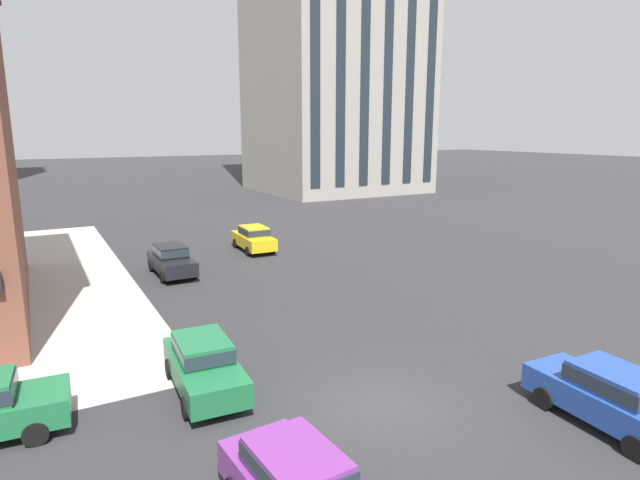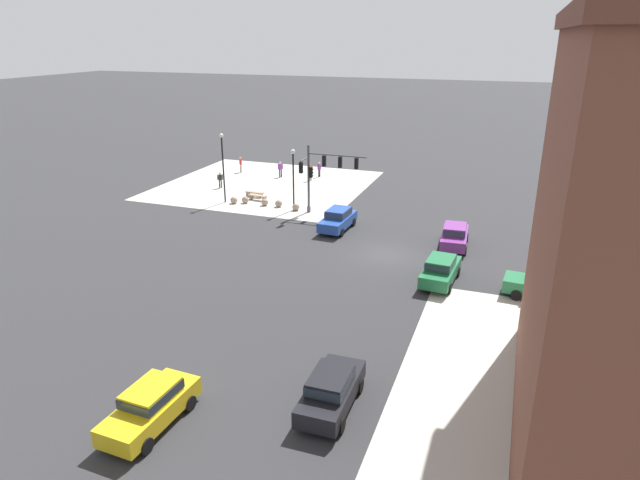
{
  "view_description": "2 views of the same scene",
  "coord_description": "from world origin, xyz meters",
  "px_view_note": "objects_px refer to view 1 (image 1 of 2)",
  "views": [
    {
      "loc": [
        -8.44,
        -11.47,
        7.91
      ],
      "look_at": [
        1.88,
        7.08,
        3.48
      ],
      "focal_mm": 29.38,
      "sensor_mm": 36.0,
      "label": 1
    },
    {
      "loc": [
        -8.02,
        35.49,
        14.52
      ],
      "look_at": [
        1.56,
        9.05,
        4.07
      ],
      "focal_mm": 31.27,
      "sensor_mm": 36.0,
      "label": 2
    }
  ],
  "objects_px": {
    "car_parked_curb": "(254,237)",
    "car_main_southbound_near": "(611,394)",
    "car_cross_westbound": "(171,259)",
    "car_main_northbound_far": "(204,363)"
  },
  "relations": [
    {
      "from": "car_main_northbound_far",
      "to": "car_parked_curb",
      "type": "relative_size",
      "value": 1.01
    },
    {
      "from": "car_main_northbound_far",
      "to": "car_cross_westbound",
      "type": "xyz_separation_m",
      "value": [
        2.37,
        13.94,
        0.0
      ]
    },
    {
      "from": "car_main_southbound_near",
      "to": "car_cross_westbound",
      "type": "bearing_deg",
      "value": 107.47
    },
    {
      "from": "car_main_northbound_far",
      "to": "car_cross_westbound",
      "type": "relative_size",
      "value": 1.02
    },
    {
      "from": "car_main_northbound_far",
      "to": "car_parked_curb",
      "type": "xyz_separation_m",
      "value": [
        8.65,
        17.32,
        0.0
      ]
    },
    {
      "from": "car_parked_curb",
      "to": "car_main_southbound_near",
      "type": "bearing_deg",
      "value": -89.06
    },
    {
      "from": "car_main_southbound_near",
      "to": "car_cross_westbound",
      "type": "distance_m",
      "value": 22.28
    },
    {
      "from": "car_main_southbound_near",
      "to": "car_parked_curb",
      "type": "bearing_deg",
      "value": 90.94
    },
    {
      "from": "car_cross_westbound",
      "to": "car_parked_curb",
      "type": "distance_m",
      "value": 7.14
    },
    {
      "from": "car_main_northbound_far",
      "to": "car_parked_curb",
      "type": "distance_m",
      "value": 19.36
    }
  ]
}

